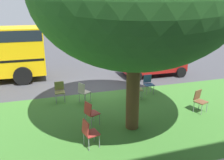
# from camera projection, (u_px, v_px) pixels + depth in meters

# --- Properties ---
(ground) EXTENTS (80.00, 80.00, 0.00)m
(ground) POSITION_uv_depth(u_px,v_px,m) (98.00, 91.00, 11.50)
(ground) COLOR #424247
(grass_verge) EXTENTS (48.00, 6.00, 0.01)m
(grass_verge) POSITION_uv_depth(u_px,v_px,m) (119.00, 120.00, 8.59)
(grass_verge) COLOR #3D752D
(grass_verge) RESTS_ON ground
(chair_0) EXTENTS (0.51, 0.51, 0.88)m
(chair_0) POSITION_uv_depth(u_px,v_px,m) (136.00, 88.00, 10.41)
(chair_0) COLOR olive
(chair_0) RESTS_ON ground
(chair_1) EXTENTS (0.57, 0.56, 0.88)m
(chair_1) POSITION_uv_depth(u_px,v_px,m) (83.00, 91.00, 10.00)
(chair_1) COLOR #ADA393
(chair_1) RESTS_ON ground
(chair_2) EXTENTS (0.54, 0.54, 0.88)m
(chair_2) POSITION_uv_depth(u_px,v_px,m) (91.00, 112.00, 8.05)
(chair_2) COLOR #B7332D
(chair_2) RESTS_ON ground
(chair_3) EXTENTS (0.50, 0.50, 0.88)m
(chair_3) POSITION_uv_depth(u_px,v_px,m) (89.00, 132.00, 6.79)
(chair_3) COLOR #B7332D
(chair_3) RESTS_ON ground
(chair_4) EXTENTS (0.43, 0.43, 0.88)m
(chair_4) POSITION_uv_depth(u_px,v_px,m) (60.00, 90.00, 10.12)
(chair_4) COLOR olive
(chair_4) RESTS_ON ground
(chair_5) EXTENTS (0.53, 0.54, 0.88)m
(chair_5) POSITION_uv_depth(u_px,v_px,m) (200.00, 99.00, 9.11)
(chair_5) COLOR brown
(chair_5) RESTS_ON ground
(chair_6) EXTENTS (0.42, 0.42, 0.88)m
(chair_6) POSITION_uv_depth(u_px,v_px,m) (148.00, 83.00, 11.09)
(chair_6) COLOR #335184
(chair_6) RESTS_ON ground
(parked_car) EXTENTS (3.70, 1.92, 1.65)m
(parked_car) POSITION_uv_depth(u_px,v_px,m) (154.00, 62.00, 13.83)
(parked_car) COLOR maroon
(parked_car) RESTS_ON ground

